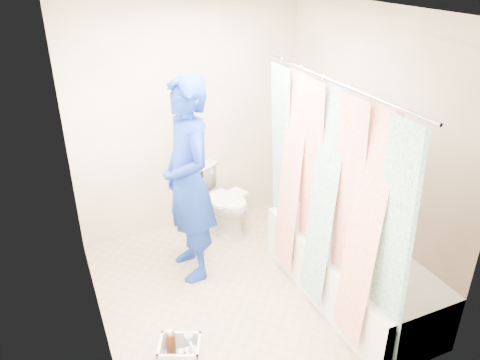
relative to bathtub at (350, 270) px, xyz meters
name	(u,v)px	position (x,y,z in m)	size (l,w,h in m)	color
floor	(241,291)	(-0.85, 0.43, -0.27)	(2.60, 2.60, 0.00)	tan
ceiling	(241,10)	(-0.85, 0.43, 2.13)	(2.40, 2.60, 0.02)	silver
wall_back	(189,121)	(-0.85, 1.73, 0.93)	(2.40, 0.02, 2.40)	beige
wall_front	(335,260)	(-0.85, -0.88, 0.93)	(2.40, 0.02, 2.40)	beige
wall_left	(83,200)	(-2.05, 0.43, 0.93)	(0.02, 2.60, 2.40)	beige
wall_right	(365,147)	(0.35, 0.43, 0.93)	(0.02, 2.60, 2.40)	beige
bathtub	(350,270)	(0.00, 0.00, 0.00)	(0.70, 1.75, 0.50)	white
curtain_rod	(336,82)	(-0.33, 0.00, 1.68)	(0.02, 0.02, 1.90)	silver
shower_curtain	(325,201)	(-0.33, 0.00, 0.75)	(0.06, 1.75, 1.80)	white
toilet	(220,200)	(-0.62, 1.47, 0.09)	(0.40, 0.71, 0.72)	white
tank_lid	(228,198)	(-0.57, 1.37, 0.16)	(0.44, 0.19, 0.03)	white
tank_internals	(204,166)	(-0.74, 1.63, 0.44)	(0.17, 0.10, 0.24)	black
plumber	(188,182)	(-1.14, 0.91, 0.67)	(0.69, 0.45, 1.88)	#0F1596
cleaning_caddy	(181,353)	(-1.58, -0.13, -0.18)	(0.38, 0.35, 0.23)	white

